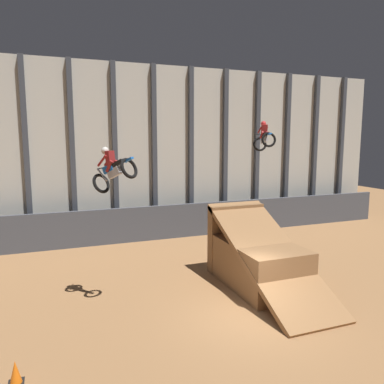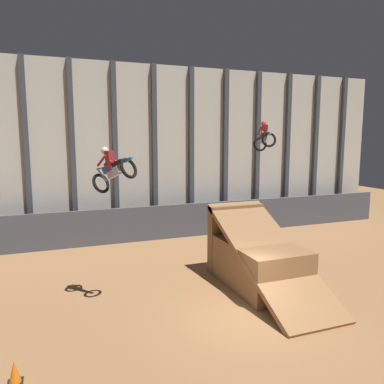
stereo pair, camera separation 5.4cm
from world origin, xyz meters
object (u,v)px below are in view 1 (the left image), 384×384
(dirt_ramp, at_px, (255,258))
(traffic_cone_near_ramp, at_px, (15,373))
(rider_bike_left_air, at_px, (113,170))
(rider_bike_right_air, at_px, (264,137))

(dirt_ramp, relative_size, traffic_cone_near_ramp, 10.67)
(rider_bike_left_air, distance_m, traffic_cone_near_ramp, 6.48)
(rider_bike_left_air, height_order, traffic_cone_near_ramp, rider_bike_left_air)
(rider_bike_right_air, height_order, traffic_cone_near_ramp, rider_bike_right_air)
(rider_bike_left_air, bearing_deg, rider_bike_right_air, -13.51)
(dirt_ramp, bearing_deg, traffic_cone_near_ramp, -157.85)
(dirt_ramp, bearing_deg, rider_bike_left_air, 179.47)
(dirt_ramp, relative_size, rider_bike_right_air, 3.46)
(rider_bike_left_air, relative_size, traffic_cone_near_ramp, 3.05)
(rider_bike_left_air, bearing_deg, dirt_ramp, -38.42)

